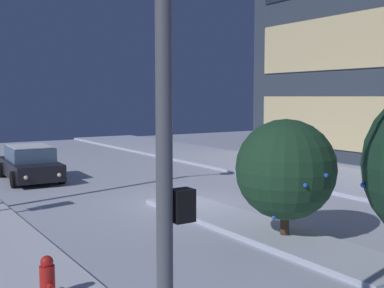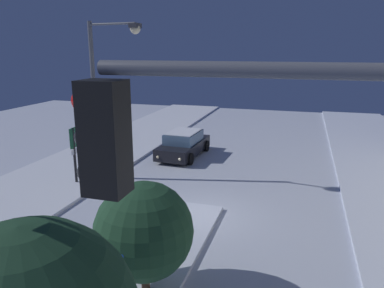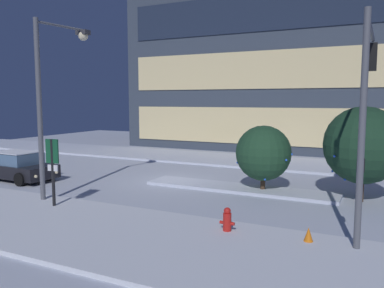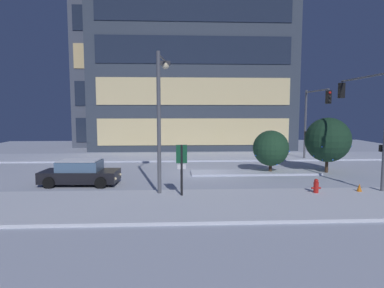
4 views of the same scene
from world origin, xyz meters
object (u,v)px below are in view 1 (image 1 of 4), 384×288
Objects in this scene: fire_hydrant at (47,281)px; decorated_tree_left_of_median at (286,169)px; car_near at (30,164)px; street_lamp_arched at (1,57)px; traffic_light_corner_near_right at (299,22)px.

decorated_tree_left_of_median is (-0.63, 6.12, 1.36)m from fire_hydrant.
fire_hydrant is (12.99, -3.11, -0.29)m from car_near.
car_near reaches higher than fire_hydrant.
fire_hydrant is at bearing -90.57° from street_lamp_arched.
street_lamp_arched is 2.42× the size of decorated_tree_left_of_median.
traffic_light_corner_near_right is 5.90m from fire_hydrant.
decorated_tree_left_of_median is at bearing 95.84° from fire_hydrant.
fire_hydrant is (8.06, -1.06, -4.39)m from street_lamp_arched.
traffic_light_corner_near_right is 0.89× the size of street_lamp_arched.
fire_hydrant is 6.30m from decorated_tree_left_of_median.
car_near is 5.27× the size of fire_hydrant.
fire_hydrant is at bearing -10.68° from car_near.
traffic_light_corner_near_right reaches higher than decorated_tree_left_of_median.
traffic_light_corner_near_right is at bearing 29.96° from fire_hydrant.
street_lamp_arched reaches higher than decorated_tree_left_of_median.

